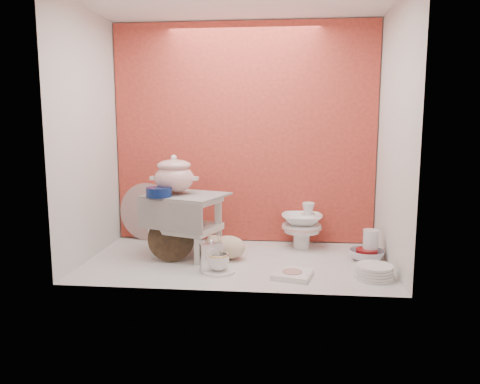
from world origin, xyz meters
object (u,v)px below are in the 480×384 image
object	(u,v)px
floral_platter	(147,212)
crystal_bowl	(367,255)
step_stool	(187,225)
blue_white_vase	(182,229)
mantel_clock	(211,256)
dinner_plate_stack	(374,272)
soup_tureen	(174,174)
porcelain_tower	(302,225)
plush_pig	(228,247)
gold_rim_teacup	(218,262)

from	to	relation	value
floral_platter	crystal_bowl	bearing A→B (deg)	-13.68
step_stool	crystal_bowl	size ratio (longest dim) A/B	2.14
blue_white_vase	mantel_clock	distance (m)	0.59
dinner_plate_stack	crystal_bowl	bearing A→B (deg)	87.33
soup_tureen	porcelain_tower	world-z (taller)	soup_tureen
soup_tureen	porcelain_tower	xyz separation A→B (m)	(0.80, 0.24, -0.36)
mantel_clock	porcelain_tower	bearing A→B (deg)	22.62
crystal_bowl	blue_white_vase	bearing A→B (deg)	169.88
crystal_bowl	porcelain_tower	distance (m)	0.47
plush_pig	porcelain_tower	xyz separation A→B (m)	(0.45, 0.31, 0.08)
soup_tureen	porcelain_tower	bearing A→B (deg)	16.91
soup_tureen	mantel_clock	size ratio (longest dim) A/B	1.55
mantel_clock	blue_white_vase	bearing A→B (deg)	94.77
step_stool	floral_platter	xyz separation A→B (m)	(-0.37, 0.36, 0.01)
floral_platter	gold_rim_teacup	world-z (taller)	floral_platter
gold_rim_teacup	crystal_bowl	xyz separation A→B (m)	(0.86, 0.31, -0.03)
plush_pig	crystal_bowl	world-z (taller)	plush_pig
step_stool	dinner_plate_stack	xyz separation A→B (m)	(1.09, -0.32, -0.16)
plush_pig	dinner_plate_stack	bearing A→B (deg)	-31.96
floral_platter	porcelain_tower	size ratio (longest dim) A/B	1.32
step_stool	soup_tureen	distance (m)	0.33
soup_tureen	dinner_plate_stack	size ratio (longest dim) A/B	1.33
blue_white_vase	plush_pig	bearing A→B (deg)	-37.91
floral_platter	porcelain_tower	world-z (taller)	floral_platter
step_stool	gold_rim_teacup	distance (m)	0.41
soup_tureen	floral_platter	size ratio (longest dim) A/B	0.70
floral_platter	mantel_clock	bearing A→B (deg)	-49.30
soup_tureen	plush_pig	xyz separation A→B (m)	(0.34, -0.07, -0.43)
porcelain_tower	mantel_clock	bearing A→B (deg)	-133.09
floral_platter	plush_pig	distance (m)	0.77
blue_white_vase	gold_rim_teacup	size ratio (longest dim) A/B	2.03
floral_platter	porcelain_tower	bearing A→B (deg)	-5.65
step_stool	crystal_bowl	world-z (taller)	step_stool
step_stool	plush_pig	xyz separation A→B (m)	(0.27, -0.06, -0.12)
crystal_bowl	porcelain_tower	bearing A→B (deg)	146.89
floral_platter	dinner_plate_stack	distance (m)	1.62
plush_pig	soup_tureen	bearing A→B (deg)	154.27
step_stool	porcelain_tower	world-z (taller)	step_stool
porcelain_tower	dinner_plate_stack	bearing A→B (deg)	-57.27
soup_tureen	gold_rim_teacup	distance (m)	0.64
step_stool	blue_white_vase	size ratio (longest dim) A/B	1.85
soup_tureen	crystal_bowl	world-z (taller)	soup_tureen
crystal_bowl	plush_pig	bearing A→B (deg)	-175.80
step_stool	soup_tureen	xyz separation A→B (m)	(-0.08, 0.01, 0.32)
floral_platter	porcelain_tower	xyz separation A→B (m)	(1.09, -0.11, -0.05)
porcelain_tower	plush_pig	bearing A→B (deg)	-145.47
blue_white_vase	step_stool	bearing A→B (deg)	-68.71
soup_tureen	floral_platter	distance (m)	0.55
floral_platter	dinner_plate_stack	bearing A→B (deg)	-25.08
blue_white_vase	dinner_plate_stack	world-z (taller)	blue_white_vase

